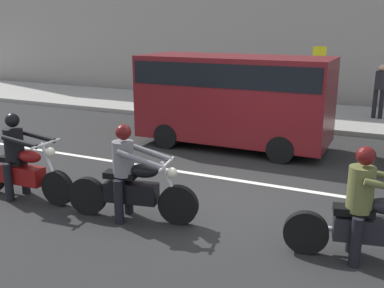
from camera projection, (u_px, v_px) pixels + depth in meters
ground_plane at (226, 196)px, 8.21m from camera, size 80.00×80.00×0.00m
sidewalk_slab at (310, 115)px, 15.17m from camera, size 40.00×4.40×0.14m
lane_marking_stripe at (274, 186)px, 8.72m from camera, size 18.00×0.14×0.01m
motorcycle_with_rider_gray at (131, 182)px, 7.09m from camera, size 2.19×0.78×1.58m
motorcycle_with_rider_olive at (367, 215)px, 5.84m from camera, size 2.14×0.78×1.59m
motorcycle_with_rider_black_leather at (21, 164)px, 7.97m from camera, size 2.22×0.70×1.57m
parked_van_maroon at (234, 95)px, 11.21m from camera, size 4.78×1.96×2.33m
street_sign_post at (318, 72)px, 14.92m from camera, size 0.44×0.08×2.27m
pedestrian_bystander at (380, 87)px, 14.12m from camera, size 0.34×0.34×1.72m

